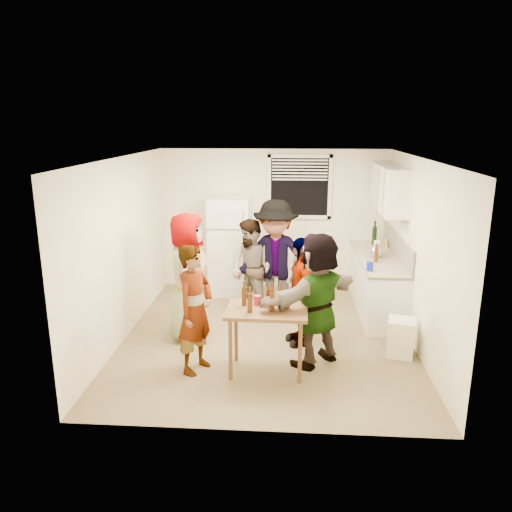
# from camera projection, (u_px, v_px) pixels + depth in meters

# --- Properties ---
(room) EXTENTS (4.00, 4.50, 2.50)m
(room) POSITION_uv_depth(u_px,v_px,m) (267.00, 336.00, 7.10)
(room) COLOR white
(room) RESTS_ON ground
(window) EXTENTS (1.12, 0.10, 1.06)m
(window) POSITION_uv_depth(u_px,v_px,m) (299.00, 187.00, 8.71)
(window) COLOR white
(window) RESTS_ON room
(refrigerator) EXTENTS (0.70, 0.70, 1.70)m
(refrigerator) POSITION_uv_depth(u_px,v_px,m) (230.00, 246.00, 8.73)
(refrigerator) COLOR white
(refrigerator) RESTS_ON ground
(counter_lower) EXTENTS (0.60, 2.20, 0.86)m
(counter_lower) POSITION_uv_depth(u_px,v_px,m) (377.00, 285.00, 7.98)
(counter_lower) COLOR white
(counter_lower) RESTS_ON ground
(countertop) EXTENTS (0.64, 2.22, 0.04)m
(countertop) POSITION_uv_depth(u_px,v_px,m) (378.00, 258.00, 7.86)
(countertop) COLOR #BEB497
(countertop) RESTS_ON counter_lower
(backsplash) EXTENTS (0.03, 2.20, 0.36)m
(backsplash) POSITION_uv_depth(u_px,v_px,m) (398.00, 246.00, 7.79)
(backsplash) COLOR #B9B5AA
(backsplash) RESTS_ON countertop
(upper_cabinets) EXTENTS (0.34, 1.60, 0.70)m
(upper_cabinets) POSITION_uv_depth(u_px,v_px,m) (389.00, 188.00, 7.76)
(upper_cabinets) COLOR white
(upper_cabinets) RESTS_ON room
(kettle) EXTENTS (0.28, 0.24, 0.22)m
(kettle) POSITION_uv_depth(u_px,v_px,m) (376.00, 257.00, 7.80)
(kettle) COLOR silver
(kettle) RESTS_ON countertop
(paper_towel) EXTENTS (0.11, 0.11, 0.23)m
(paper_towel) POSITION_uv_depth(u_px,v_px,m) (376.00, 255.00, 7.93)
(paper_towel) COLOR white
(paper_towel) RESTS_ON countertop
(wine_bottle) EXTENTS (0.08, 0.08, 0.31)m
(wine_bottle) POSITION_uv_depth(u_px,v_px,m) (374.00, 244.00, 8.62)
(wine_bottle) COLOR black
(wine_bottle) RESTS_ON countertop
(beer_bottle_counter) EXTENTS (0.06, 0.06, 0.22)m
(beer_bottle_counter) POSITION_uv_depth(u_px,v_px,m) (376.00, 262.00, 7.54)
(beer_bottle_counter) COLOR #47230C
(beer_bottle_counter) RESTS_ON countertop
(blue_cup) EXTENTS (0.10, 0.10, 0.13)m
(blue_cup) POSITION_uv_depth(u_px,v_px,m) (370.00, 271.00, 7.10)
(blue_cup) COLOR #0F26A7
(blue_cup) RESTS_ON countertop
(picture_frame) EXTENTS (0.02, 0.16, 0.14)m
(picture_frame) POSITION_uv_depth(u_px,v_px,m) (386.00, 243.00, 8.41)
(picture_frame) COLOR #D7C94A
(picture_frame) RESTS_ON countertop
(trash_bin) EXTENTS (0.41, 0.41, 0.49)m
(trash_bin) POSITION_uv_depth(u_px,v_px,m) (401.00, 337.00, 6.47)
(trash_bin) COLOR white
(trash_bin) RESTS_ON ground
(serving_table) EXTENTS (0.98, 0.66, 0.81)m
(serving_table) POSITION_uv_depth(u_px,v_px,m) (266.00, 371.00, 6.11)
(serving_table) COLOR brown
(serving_table) RESTS_ON ground
(beer_bottle_table) EXTENTS (0.05, 0.05, 0.21)m
(beer_bottle_table) POSITION_uv_depth(u_px,v_px,m) (268.00, 305.00, 6.03)
(beer_bottle_table) COLOR #47230C
(beer_bottle_table) RESTS_ON serving_table
(red_cup) EXTENTS (0.08, 0.08, 0.11)m
(red_cup) POSITION_uv_depth(u_px,v_px,m) (257.00, 304.00, 6.05)
(red_cup) COLOR #BF1F3C
(red_cup) RESTS_ON serving_table
(guest_grey) EXTENTS (1.80, 0.91, 0.57)m
(guest_grey) POSITION_uv_depth(u_px,v_px,m) (191.00, 336.00, 7.10)
(guest_grey) COLOR #9A9A9A
(guest_grey) RESTS_ON ground
(guest_stripe) EXTENTS (1.67, 1.18, 0.38)m
(guest_stripe) POSITION_uv_depth(u_px,v_px,m) (197.00, 369.00, 6.16)
(guest_stripe) COLOR #141933
(guest_stripe) RESTS_ON ground
(guest_back_left) EXTENTS (1.54, 1.66, 0.58)m
(guest_back_left) POSITION_uv_depth(u_px,v_px,m) (251.00, 315.00, 7.88)
(guest_back_left) COLOR brown
(guest_back_left) RESTS_ON ground
(guest_back_right) EXTENTS (1.46, 2.00, 0.68)m
(guest_back_right) POSITION_uv_depth(u_px,v_px,m) (275.00, 316.00, 7.82)
(guest_back_right) COLOR #3B3A3F
(guest_back_right) RESTS_ON ground
(guest_black) EXTENTS (1.68, 1.26, 0.37)m
(guest_black) POSITION_uv_depth(u_px,v_px,m) (299.00, 342.00, 6.90)
(guest_black) COLOR black
(guest_black) RESTS_ON ground
(guest_orange) EXTENTS (2.30, 2.31, 0.50)m
(guest_orange) POSITION_uv_depth(u_px,v_px,m) (315.00, 362.00, 6.34)
(guest_orange) COLOR #D78C4B
(guest_orange) RESTS_ON ground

